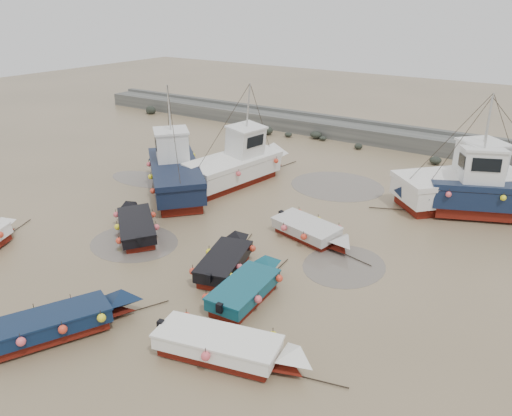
{
  "coord_description": "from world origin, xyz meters",
  "views": [
    {
      "loc": [
        13.46,
        -15.7,
        10.74
      ],
      "look_at": [
        1.0,
        2.67,
        1.4
      ],
      "focal_mm": 35.0,
      "sensor_mm": 36.0,
      "label": 1
    }
  ],
  "objects_px": {
    "dinghy_5": "(312,230)",
    "cabin_boat_2": "(484,193)",
    "person": "(211,189)",
    "cabin_boat_3": "(471,182)",
    "cabin_boat_0": "(174,169)",
    "dinghy_6": "(227,257)",
    "dinghy_1": "(60,320)",
    "dinghy_4": "(136,223)",
    "cabin_boat_1": "(239,162)",
    "dinghy_2": "(249,285)",
    "dinghy_3": "(228,346)"
  },
  "relations": [
    {
      "from": "dinghy_1",
      "to": "dinghy_2",
      "type": "distance_m",
      "value": 6.83
    },
    {
      "from": "dinghy_2",
      "to": "cabin_boat_2",
      "type": "xyz_separation_m",
      "value": [
        5.74,
        13.4,
        0.79
      ]
    },
    {
      "from": "dinghy_3",
      "to": "cabin_boat_0",
      "type": "distance_m",
      "value": 15.96
    },
    {
      "from": "dinghy_6",
      "to": "cabin_boat_3",
      "type": "height_order",
      "value": "cabin_boat_3"
    },
    {
      "from": "cabin_boat_0",
      "to": "cabin_boat_1",
      "type": "distance_m",
      "value": 4.08
    },
    {
      "from": "dinghy_6",
      "to": "cabin_boat_0",
      "type": "xyz_separation_m",
      "value": [
        -8.38,
        5.87,
        0.76
      ]
    },
    {
      "from": "person",
      "to": "dinghy_3",
      "type": "bearing_deg",
      "value": 107.54
    },
    {
      "from": "cabin_boat_0",
      "to": "cabin_boat_3",
      "type": "xyz_separation_m",
      "value": [
        15.2,
        7.56,
        0.01
      ]
    },
    {
      "from": "cabin_boat_2",
      "to": "person",
      "type": "xyz_separation_m",
      "value": [
        -14.49,
        -4.87,
        -1.35
      ]
    },
    {
      "from": "dinghy_1",
      "to": "dinghy_2",
      "type": "xyz_separation_m",
      "value": [
        4.06,
        5.49,
        0.02
      ]
    },
    {
      "from": "cabin_boat_2",
      "to": "dinghy_3",
      "type": "bearing_deg",
      "value": 142.36
    },
    {
      "from": "dinghy_2",
      "to": "dinghy_5",
      "type": "xyz_separation_m",
      "value": [
        -0.33,
        5.8,
        -0.0
      ]
    },
    {
      "from": "dinghy_1",
      "to": "dinghy_4",
      "type": "relative_size",
      "value": 1.13
    },
    {
      "from": "dinghy_3",
      "to": "dinghy_1",
      "type": "bearing_deg",
      "value": -83.34
    },
    {
      "from": "dinghy_3",
      "to": "cabin_boat_1",
      "type": "height_order",
      "value": "cabin_boat_1"
    },
    {
      "from": "dinghy_1",
      "to": "cabin_boat_3",
      "type": "bearing_deg",
      "value": 92.07
    },
    {
      "from": "dinghy_5",
      "to": "cabin_boat_1",
      "type": "xyz_separation_m",
      "value": [
        -7.69,
        4.68,
        0.8
      ]
    },
    {
      "from": "cabin_boat_0",
      "to": "dinghy_6",
      "type": "bearing_deg",
      "value": -82.88
    },
    {
      "from": "dinghy_3",
      "to": "dinghy_6",
      "type": "height_order",
      "value": "same"
    },
    {
      "from": "dinghy_1",
      "to": "dinghy_6",
      "type": "relative_size",
      "value": 1.1
    },
    {
      "from": "dinghy_6",
      "to": "cabin_boat_3",
      "type": "xyz_separation_m",
      "value": [
        6.82,
        13.43,
        0.78
      ]
    },
    {
      "from": "cabin_boat_2",
      "to": "dinghy_2",
      "type": "bearing_deg",
      "value": 133.27
    },
    {
      "from": "dinghy_4",
      "to": "dinghy_5",
      "type": "relative_size",
      "value": 0.97
    },
    {
      "from": "cabin_boat_3",
      "to": "person",
      "type": "distance_m",
      "value": 14.94
    },
    {
      "from": "person",
      "to": "cabin_boat_1",
      "type": "bearing_deg",
      "value": -133.79
    },
    {
      "from": "cabin_boat_2",
      "to": "person",
      "type": "relative_size",
      "value": 5.58
    },
    {
      "from": "cabin_boat_3",
      "to": "dinghy_5",
      "type": "bearing_deg",
      "value": -77.52
    },
    {
      "from": "dinghy_4",
      "to": "cabin_boat_1",
      "type": "relative_size",
      "value": 0.55
    },
    {
      "from": "dinghy_3",
      "to": "cabin_boat_1",
      "type": "xyz_separation_m",
      "value": [
        -9.56,
        13.83,
        0.82
      ]
    },
    {
      "from": "dinghy_3",
      "to": "dinghy_6",
      "type": "bearing_deg",
      "value": -156.79
    },
    {
      "from": "dinghy_1",
      "to": "person",
      "type": "bearing_deg",
      "value": 134.15
    },
    {
      "from": "dinghy_5",
      "to": "cabin_boat_2",
      "type": "xyz_separation_m",
      "value": [
        6.07,
        7.6,
        0.8
      ]
    },
    {
      "from": "dinghy_6",
      "to": "cabin_boat_0",
      "type": "relative_size",
      "value": 0.62
    },
    {
      "from": "dinghy_5",
      "to": "dinghy_6",
      "type": "height_order",
      "value": "same"
    },
    {
      "from": "dinghy_3",
      "to": "dinghy_6",
      "type": "distance_m",
      "value": 5.88
    },
    {
      "from": "dinghy_5",
      "to": "cabin_boat_1",
      "type": "bearing_deg",
      "value": -107.22
    },
    {
      "from": "dinghy_1",
      "to": "cabin_boat_3",
      "type": "relative_size",
      "value": 0.7
    },
    {
      "from": "dinghy_2",
      "to": "cabin_boat_3",
      "type": "xyz_separation_m",
      "value": [
        4.77,
        14.75,
        0.78
      ]
    },
    {
      "from": "dinghy_5",
      "to": "cabin_boat_2",
      "type": "height_order",
      "value": "cabin_boat_2"
    },
    {
      "from": "cabin_boat_2",
      "to": "cabin_boat_3",
      "type": "relative_size",
      "value": 1.1
    },
    {
      "from": "cabin_boat_1",
      "to": "cabin_boat_0",
      "type": "bearing_deg",
      "value": -117.75
    },
    {
      "from": "dinghy_3",
      "to": "dinghy_4",
      "type": "distance_m",
      "value": 10.7
    },
    {
      "from": "dinghy_1",
      "to": "dinghy_3",
      "type": "height_order",
      "value": "same"
    },
    {
      "from": "cabin_boat_2",
      "to": "cabin_boat_3",
      "type": "xyz_separation_m",
      "value": [
        -0.96,
        1.35,
        -0.02
      ]
    },
    {
      "from": "dinghy_1",
      "to": "dinghy_3",
      "type": "xyz_separation_m",
      "value": [
        5.6,
        2.14,
        -0.0
      ]
    },
    {
      "from": "cabin_boat_2",
      "to": "cabin_boat_3",
      "type": "height_order",
      "value": "same"
    },
    {
      "from": "dinghy_4",
      "to": "dinghy_1",
      "type": "bearing_deg",
      "value": -112.6
    },
    {
      "from": "dinghy_1",
      "to": "dinghy_6",
      "type": "bearing_deg",
      "value": 99.17
    },
    {
      "from": "dinghy_5",
      "to": "cabin_boat_1",
      "type": "relative_size",
      "value": 0.57
    },
    {
      "from": "cabin_boat_1",
      "to": "person",
      "type": "height_order",
      "value": "cabin_boat_1"
    }
  ]
}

